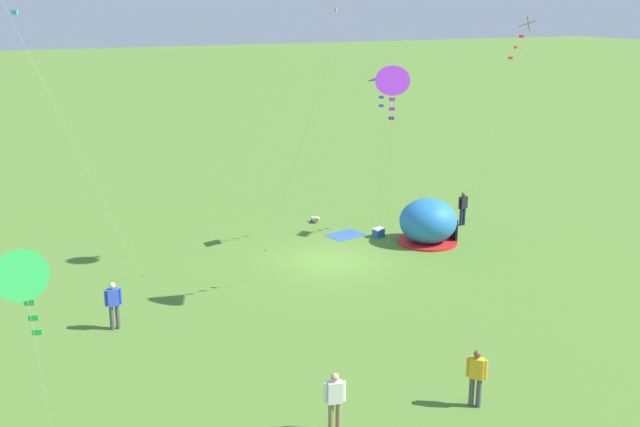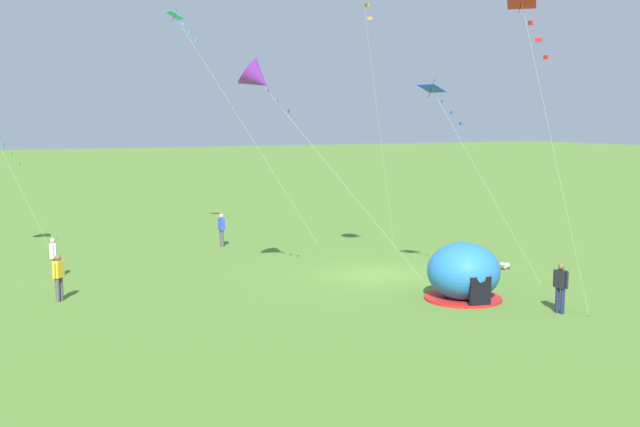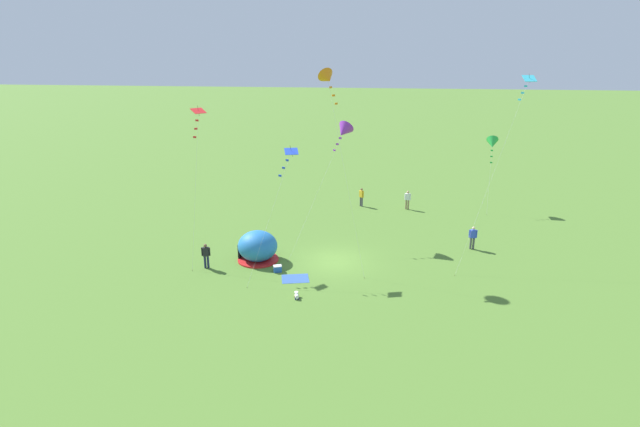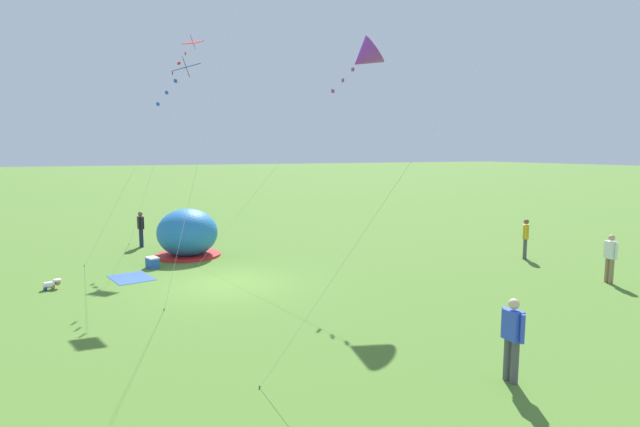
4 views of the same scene
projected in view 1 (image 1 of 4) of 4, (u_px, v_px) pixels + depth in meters
The scene contains 13 objects.
ground_plane at pixel (330, 261), 32.60m from camera, with size 300.00×300.00×0.00m, color #517A2D.
popup_tent at pixel (428, 222), 34.79m from camera, with size 2.81×2.81×2.10m.
picnic_blanket at pixel (346, 235), 36.14m from camera, with size 1.70×1.30×0.01m, color #3359A5.
cooler_box at pixel (378, 232), 35.81m from camera, with size 0.62×0.52×0.44m.
toddler_crawling at pixel (315, 219), 38.11m from camera, with size 0.34×0.55×0.32m.
person_center_field at pixel (335, 399), 19.51m from camera, with size 0.58×0.32×1.72m.
person_watching_sky at pixel (114, 303), 25.65m from camera, with size 0.59×0.24×1.72m.
person_with_toddler at pixel (476, 375), 20.76m from camera, with size 0.44×0.45×1.72m.
person_near_tent at pixel (463, 207), 37.46m from camera, with size 0.58×0.29×1.72m.
kite_purple at pixel (392, 88), 25.67m from camera, with size 4.12×6.75×8.83m.
kite_blue at pixel (381, 84), 32.47m from camera, with size 2.73×4.40×8.11m.
kite_red at pixel (525, 32), 33.03m from camera, with size 1.14×4.02×10.31m.
kite_green at pixel (24, 284), 14.05m from camera, with size 1.20×3.11×6.58m.
Camera 1 is at (12.77, 27.96, 11.06)m, focal length 42.00 mm.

